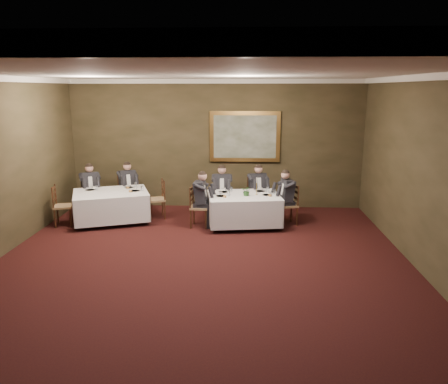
# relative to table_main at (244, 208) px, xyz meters

# --- Properties ---
(ground) EXTENTS (10.00, 10.00, 0.00)m
(ground) POSITION_rel_table_main_xyz_m (-0.79, -3.24, -0.45)
(ground) COLOR black
(ground) RESTS_ON ground
(ceiling) EXTENTS (8.00, 10.00, 0.10)m
(ceiling) POSITION_rel_table_main_xyz_m (-0.79, -3.24, 3.05)
(ceiling) COLOR silver
(ceiling) RESTS_ON back_wall
(back_wall) EXTENTS (8.00, 0.10, 3.50)m
(back_wall) POSITION_rel_table_main_xyz_m (-0.79, 1.76, 1.30)
(back_wall) COLOR #2E2A17
(back_wall) RESTS_ON ground
(right_wall) EXTENTS (0.10, 10.00, 3.50)m
(right_wall) POSITION_rel_table_main_xyz_m (3.21, -3.24, 1.30)
(right_wall) COLOR #2E2A17
(right_wall) RESTS_ON ground
(crown_molding) EXTENTS (8.00, 10.00, 0.12)m
(crown_molding) POSITION_rel_table_main_xyz_m (-0.79, -3.24, 2.99)
(crown_molding) COLOR white
(crown_molding) RESTS_ON back_wall
(table_main) EXTENTS (1.88, 1.53, 0.67)m
(table_main) POSITION_rel_table_main_xyz_m (0.00, 0.00, 0.00)
(table_main) COLOR black
(table_main) RESTS_ON ground
(table_second) EXTENTS (2.14, 1.89, 0.67)m
(table_second) POSITION_rel_table_main_xyz_m (-3.30, 0.15, 0.00)
(table_second) COLOR black
(table_second) RESTS_ON ground
(chair_main_backleft) EXTENTS (0.46, 0.44, 1.00)m
(chair_main_backleft) POSITION_rel_table_main_xyz_m (-0.57, 0.81, -0.17)
(chair_main_backleft) COLOR olive
(chair_main_backleft) RESTS_ON ground
(diner_main_backleft) EXTENTS (0.43, 0.50, 1.35)m
(diner_main_backleft) POSITION_rel_table_main_xyz_m (-0.57, 0.80, 0.06)
(diner_main_backleft) COLOR black
(diner_main_backleft) RESTS_ON chair_main_backleft
(chair_main_backright) EXTENTS (0.56, 0.54, 1.00)m
(chair_main_backright) POSITION_rel_table_main_xyz_m (0.33, 0.93, -0.17)
(chair_main_backright) COLOR olive
(chair_main_backright) RESTS_ON ground
(diner_main_backright) EXTENTS (0.54, 0.59, 1.35)m
(diner_main_backright) POSITION_rel_table_main_xyz_m (0.34, 0.92, 0.06)
(diner_main_backright) COLOR black
(diner_main_backright) RESTS_ON chair_main_backright
(chair_main_endleft) EXTENTS (0.45, 0.47, 1.00)m
(chair_main_endleft) POSITION_rel_table_main_xyz_m (-1.07, -0.15, -0.17)
(chair_main_endleft) COLOR olive
(chair_main_endleft) RESTS_ON ground
(diner_main_endleft) EXTENTS (0.51, 0.44, 1.35)m
(diner_main_endleft) POSITION_rel_table_main_xyz_m (-1.06, -0.15, 0.06)
(diner_main_endleft) COLOR black
(diner_main_endleft) RESTS_ON chair_main_endleft
(chair_main_endright) EXTENTS (0.52, 0.54, 1.00)m
(chair_main_endright) POSITION_rel_table_main_xyz_m (1.07, 0.15, -0.17)
(chair_main_endright) COLOR olive
(chair_main_endright) RESTS_ON ground
(diner_main_endright) EXTENTS (0.57, 0.51, 1.35)m
(diner_main_endright) POSITION_rel_table_main_xyz_m (1.06, 0.15, 0.06)
(diner_main_endright) COLOR black
(diner_main_endright) RESTS_ON chair_main_endright
(chair_sec_backleft) EXTENTS (0.58, 0.57, 1.00)m
(chair_sec_backleft) POSITION_rel_table_main_xyz_m (-4.07, 0.85, -0.17)
(chair_sec_backleft) COLOR olive
(chair_sec_backleft) RESTS_ON ground
(diner_sec_backleft) EXTENTS (0.57, 0.61, 1.35)m
(diner_sec_backleft) POSITION_rel_table_main_xyz_m (-4.06, 0.84, 0.06)
(diner_sec_backleft) COLOR black
(diner_sec_backleft) RESTS_ON chair_sec_backleft
(chair_sec_backright) EXTENTS (0.60, 0.59, 1.00)m
(chair_sec_backright) POSITION_rel_table_main_xyz_m (-3.16, 1.18, -0.17)
(chair_sec_backright) COLOR olive
(chair_sec_backright) RESTS_ON ground
(diner_sec_backright) EXTENTS (0.59, 0.62, 1.35)m
(diner_sec_backright) POSITION_rel_table_main_xyz_m (-3.16, 1.17, 0.06)
(diner_sec_backright) COLOR black
(diner_sec_backright) RESTS_ON chair_sec_backright
(chair_sec_endright) EXTENTS (0.54, 0.55, 1.00)m
(chair_sec_endright) POSITION_rel_table_main_xyz_m (-2.23, 0.54, -0.17)
(chair_sec_endright) COLOR olive
(chair_sec_endright) RESTS_ON ground
(chair_sec_endleft) EXTENTS (0.51, 0.53, 1.00)m
(chair_sec_endleft) POSITION_rel_table_main_xyz_m (-4.37, -0.23, -0.17)
(chair_sec_endleft) COLOR olive
(chair_sec_endleft) RESTS_ON ground
(centerpiece) EXTENTS (0.29, 0.28, 0.26)m
(centerpiece) POSITION_rel_table_main_xyz_m (0.06, -0.08, 0.44)
(centerpiece) COLOR #2D5926
(centerpiece) RESTS_ON table_main
(candlestick) EXTENTS (0.06, 0.06, 0.44)m
(candlestick) POSITION_rel_table_main_xyz_m (0.30, 0.04, 0.47)
(candlestick) COLOR gold
(candlestick) RESTS_ON table_main
(place_setting_table_main) EXTENTS (0.33, 0.31, 0.14)m
(place_setting_table_main) POSITION_rel_table_main_xyz_m (-0.45, 0.32, 0.35)
(place_setting_table_main) COLOR white
(place_setting_table_main) RESTS_ON table_main
(place_setting_table_second) EXTENTS (0.33, 0.31, 0.14)m
(place_setting_table_second) POSITION_rel_table_main_xyz_m (-3.83, 0.37, 0.35)
(place_setting_table_second) COLOR white
(place_setting_table_second) RESTS_ON table_second
(painting) EXTENTS (1.91, 0.09, 1.37)m
(painting) POSITION_rel_table_main_xyz_m (0.00, 1.69, 1.53)
(painting) COLOR #BD8D45
(painting) RESTS_ON back_wall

